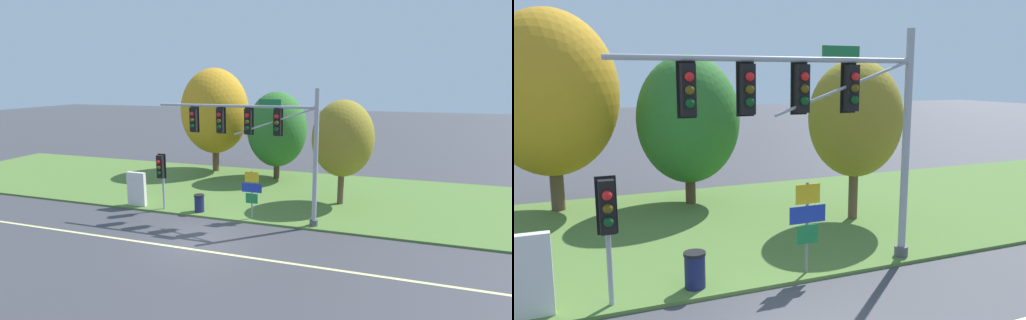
% 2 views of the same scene
% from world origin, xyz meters
% --- Properties ---
extents(grass_verge, '(48.00, 11.50, 0.10)m').
position_xyz_m(grass_verge, '(0.00, 8.25, 0.05)').
color(grass_verge, '#517533').
rests_on(grass_verge, ground).
extents(traffic_signal_mast, '(8.36, 0.49, 6.56)m').
position_xyz_m(traffic_signal_mast, '(1.78, 2.95, 4.54)').
color(traffic_signal_mast, '#9EA0A5').
rests_on(traffic_signal_mast, grass_verge).
extents(pedestrian_signal_near_kerb, '(0.46, 0.55, 3.07)m').
position_xyz_m(pedestrian_signal_near_kerb, '(-3.62, 2.78, 2.32)').
color(pedestrian_signal_near_kerb, '#9EA0A5').
rests_on(pedestrian_signal_near_kerb, grass_verge).
extents(route_sign_post, '(1.05, 0.08, 2.50)m').
position_xyz_m(route_sign_post, '(1.45, 2.91, 1.63)').
color(route_sign_post, slate).
rests_on(route_sign_post, grass_verge).
extents(tree_nearest_road, '(5.12, 5.12, 7.81)m').
position_xyz_m(tree_nearest_road, '(-4.74, 12.46, 4.69)').
color(tree_nearest_road, brown).
rests_on(tree_nearest_road, grass_verge).
extents(tree_left_of_mast, '(4.19, 4.19, 6.14)m').
position_xyz_m(tree_left_of_mast, '(0.38, 11.52, 3.61)').
color(tree_left_of_mast, '#4C3823').
rests_on(tree_left_of_mast, grass_verge).
extents(tree_behind_signpost, '(3.42, 3.42, 5.88)m').
position_xyz_m(tree_behind_signpost, '(5.41, 6.92, 3.83)').
color(tree_behind_signpost, brown).
rests_on(tree_behind_signpost, grass_verge).
extents(info_kiosk, '(1.10, 0.24, 1.90)m').
position_xyz_m(info_kiosk, '(-5.38, 3.00, 1.04)').
color(info_kiosk, silver).
rests_on(info_kiosk, grass_verge).
extents(trash_bin, '(0.56, 0.56, 0.93)m').
position_xyz_m(trash_bin, '(-1.59, 3.12, 0.57)').
color(trash_bin, '#191E4C').
rests_on(trash_bin, grass_verge).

